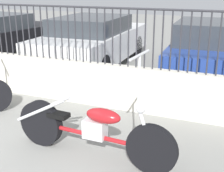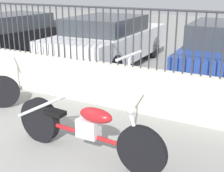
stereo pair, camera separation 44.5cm
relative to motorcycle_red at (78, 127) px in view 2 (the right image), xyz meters
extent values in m
cube|color=beige|center=(-2.04, 1.69, 0.01)|extent=(10.51, 0.18, 0.79)
cylinder|color=#2D2D33|center=(-3.05, 1.69, 0.89)|extent=(0.02, 0.02, 0.99)
cylinder|color=#2D2D33|center=(-2.90, 1.69, 0.89)|extent=(0.02, 0.02, 0.99)
cylinder|color=#2D2D33|center=(-2.76, 1.69, 0.89)|extent=(0.02, 0.02, 0.99)
cylinder|color=#2D2D33|center=(-2.62, 1.69, 0.89)|extent=(0.02, 0.02, 0.99)
cylinder|color=#2D2D33|center=(-2.47, 1.69, 0.89)|extent=(0.02, 0.02, 0.99)
cylinder|color=#2D2D33|center=(-2.33, 1.69, 0.89)|extent=(0.02, 0.02, 0.99)
cylinder|color=#2D2D33|center=(-2.18, 1.69, 0.89)|extent=(0.02, 0.02, 0.99)
cylinder|color=#2D2D33|center=(-2.04, 1.69, 0.89)|extent=(0.02, 0.02, 0.99)
cylinder|color=#2D2D33|center=(-1.90, 1.69, 0.89)|extent=(0.02, 0.02, 0.99)
cylinder|color=#2D2D33|center=(-1.75, 1.69, 0.89)|extent=(0.02, 0.02, 0.99)
cylinder|color=#2D2D33|center=(-1.61, 1.69, 0.89)|extent=(0.02, 0.02, 0.99)
cylinder|color=#2D2D33|center=(-1.46, 1.69, 0.89)|extent=(0.02, 0.02, 0.99)
cylinder|color=#2D2D33|center=(-1.32, 1.69, 0.89)|extent=(0.02, 0.02, 0.99)
cylinder|color=#2D2D33|center=(-1.18, 1.69, 0.89)|extent=(0.02, 0.02, 0.99)
cylinder|color=#2D2D33|center=(-1.03, 1.69, 0.89)|extent=(0.02, 0.02, 0.99)
cylinder|color=#2D2D33|center=(-0.89, 1.69, 0.89)|extent=(0.02, 0.02, 0.99)
cylinder|color=#2D2D33|center=(-0.74, 1.69, 0.89)|extent=(0.02, 0.02, 0.99)
cylinder|color=#2D2D33|center=(-0.60, 1.69, 0.89)|extent=(0.02, 0.02, 0.99)
cylinder|color=#2D2D33|center=(-0.46, 1.69, 0.89)|extent=(0.02, 0.02, 0.99)
cylinder|color=#2D2D33|center=(-0.31, 1.69, 0.89)|extent=(0.02, 0.02, 0.99)
cylinder|color=#2D2D33|center=(-0.17, 1.69, 0.89)|extent=(0.02, 0.02, 0.99)
cylinder|color=#2D2D33|center=(-0.02, 1.69, 0.89)|extent=(0.02, 0.02, 0.99)
cylinder|color=#2D2D33|center=(0.12, 1.69, 0.89)|extent=(0.02, 0.02, 0.99)
cylinder|color=#2D2D33|center=(0.26, 1.69, 0.89)|extent=(0.02, 0.02, 0.99)
cylinder|color=#2D2D33|center=(0.41, 1.69, 0.89)|extent=(0.02, 0.02, 0.99)
cylinder|color=#2D2D33|center=(0.55, 1.69, 0.89)|extent=(0.02, 0.02, 0.99)
cylinder|color=#2D2D33|center=(0.70, 1.69, 0.89)|extent=(0.02, 0.02, 0.99)
cylinder|color=#2D2D33|center=(0.84, 1.69, 0.89)|extent=(0.02, 0.02, 0.99)
cylinder|color=#2D2D33|center=(0.98, 1.69, 0.89)|extent=(0.02, 0.02, 0.99)
cylinder|color=#2D2D33|center=(1.13, 1.69, 0.89)|extent=(0.02, 0.02, 0.99)
cylinder|color=#2D2D33|center=(1.27, 1.69, 0.89)|extent=(0.02, 0.02, 0.99)
cylinder|color=#2D2D33|center=(1.42, 1.69, 0.89)|extent=(0.02, 0.02, 0.99)
cylinder|color=#2D2D33|center=(-2.04, 1.69, 1.37)|extent=(10.51, 0.04, 0.04)
cylinder|color=black|center=(0.92, -0.06, -0.08)|extent=(0.63, 0.12, 0.63)
cylinder|color=black|center=(-0.68, 0.04, -0.08)|extent=(0.64, 0.16, 0.64)
cylinder|color=#AD191E|center=(0.12, -0.01, -0.08)|extent=(1.48, 0.15, 0.06)
cube|color=silver|center=(0.17, -0.01, 0.02)|extent=(0.28, 0.18, 0.24)
ellipsoid|color=#AD191E|center=(0.29, -0.02, 0.22)|extent=(0.47, 0.23, 0.18)
cube|color=black|center=(-0.38, 0.02, 0.10)|extent=(0.29, 0.18, 0.06)
cylinder|color=silver|center=(0.83, -0.05, 0.17)|extent=(0.22, 0.06, 0.51)
sphere|color=silver|center=(0.77, -0.05, 0.40)|extent=(0.11, 0.11, 0.11)
cylinder|color=silver|center=(0.74, -0.05, 0.72)|extent=(0.03, 0.03, 0.60)
cylinder|color=silver|center=(0.74, -0.05, 1.02)|extent=(0.06, 0.52, 0.03)
cylinder|color=silver|center=(-0.64, -0.03, 0.14)|extent=(0.80, 0.09, 0.45)
cylinder|color=silver|center=(-0.63, 0.11, 0.14)|extent=(0.80, 0.09, 0.45)
cylinder|color=black|center=(-2.10, 0.68, -0.09)|extent=(0.52, 0.39, 0.60)
cylinder|color=black|center=(-5.85, 5.66, -0.07)|extent=(0.18, 0.65, 0.64)
cylinder|color=black|center=(-4.24, 5.48, -0.07)|extent=(0.18, 0.65, 0.64)
cube|color=black|center=(-5.21, 4.21, 0.15)|extent=(2.23, 4.58, 0.59)
cube|color=#2D3338|center=(-5.23, 4.00, 0.66)|extent=(1.79, 2.28, 0.43)
cylinder|color=black|center=(-2.80, 5.66, -0.07)|extent=(0.14, 0.64, 0.64)
cylinder|color=black|center=(-1.19, 5.73, -0.07)|extent=(0.14, 0.64, 0.64)
cylinder|color=black|center=(-2.69, 2.92, -0.07)|extent=(0.14, 0.64, 0.64)
cylinder|color=black|center=(-1.07, 2.99, -0.07)|extent=(0.14, 0.64, 0.64)
cube|color=silver|center=(-1.94, 4.32, 0.20)|extent=(1.91, 4.50, 0.69)
cube|color=#2D3338|center=(-1.93, 4.10, 0.74)|extent=(1.64, 2.19, 0.40)
cylinder|color=black|center=(0.12, 5.91, -0.07)|extent=(0.15, 0.65, 0.64)
cylinder|color=black|center=(0.27, 3.42, -0.07)|extent=(0.15, 0.65, 0.64)
camera|label=1|loc=(1.74, -3.18, 1.75)|focal=50.00mm
camera|label=2|loc=(2.14, -2.99, 1.75)|focal=50.00mm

